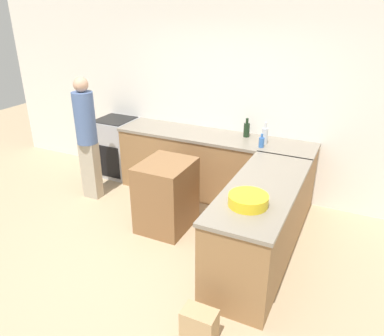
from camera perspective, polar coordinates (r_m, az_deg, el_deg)
ground_plane at (r=4.38m, az=-5.86°, el=-13.42°), size 14.00×14.00×0.00m
wall_back at (r=5.49m, az=4.81°, el=10.16°), size 8.00×0.06×2.70m
counter_back at (r=5.46m, az=3.17°, el=0.37°), size 2.83×0.67×0.93m
counter_peninsula at (r=4.11m, az=10.31°, el=-8.54°), size 0.69×1.89×0.93m
range_oven at (r=6.28m, az=-11.37°, el=3.15°), size 0.59×0.60×0.95m
island_table at (r=4.70m, az=-3.93°, el=-4.17°), size 0.59×0.71×0.88m
mixing_bowl at (r=3.48m, az=8.56°, el=-4.86°), size 0.37×0.37×0.11m
wine_bottle_dark at (r=5.25m, az=8.32°, el=5.84°), size 0.08×0.08×0.27m
water_bottle_blue at (r=4.90m, az=10.54°, el=3.93°), size 0.07×0.07×0.18m
vinegar_bottle_clear at (r=5.02m, az=11.05°, el=4.92°), size 0.08×0.08×0.30m
person_by_range at (r=5.42m, az=-15.76°, el=5.01°), size 0.28×0.28×1.76m
paper_bag at (r=3.41m, az=1.12°, el=-22.93°), size 0.29×0.19×0.32m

